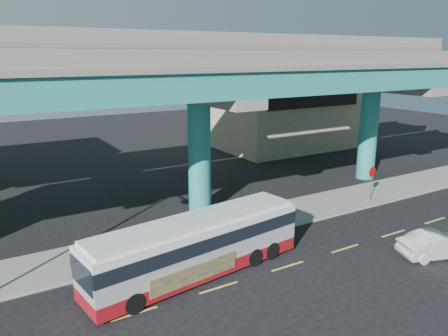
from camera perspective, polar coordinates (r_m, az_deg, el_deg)
ground at (r=22.79m, az=7.83°, el=-12.31°), size 120.00×120.00×0.00m
sidewalk at (r=26.84m, az=0.42°, el=-7.70°), size 70.00×4.00×0.15m
lane_markings at (r=22.58m, az=8.32°, el=-12.57°), size 58.00×0.12×0.01m
viaduct at (r=27.99m, az=-3.49°, el=12.29°), size 52.00×12.40×11.70m
building_beige at (r=49.99m, az=7.63°, el=6.73°), size 14.00×10.23×7.00m
transit_bus at (r=20.98m, az=-3.58°, el=-9.91°), size 11.34×3.87×2.86m
sedan at (r=25.59m, az=26.15°, el=-8.97°), size 3.80×4.95×1.36m
stop_sign at (r=32.28m, az=18.76°, el=-1.03°), size 0.77×0.11×2.56m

